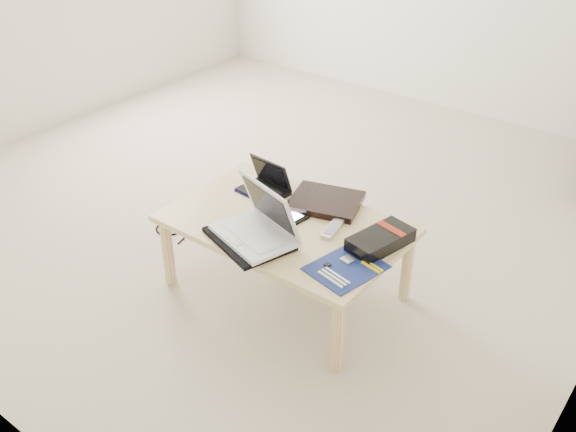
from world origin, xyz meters
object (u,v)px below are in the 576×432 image
Objects in this scene: white_laptop at (259,225)px; gpu_box at (380,240)px; coffee_table at (285,230)px; netbook at (265,185)px.

white_laptop is 0.54m from gpu_box.
coffee_table is at bearing -168.26° from gpu_box.
gpu_box is (0.45, 0.09, 0.08)m from coffee_table.
gpu_box is (0.71, -0.07, -0.00)m from netbook.
coffee_table is 2.60× the size of white_laptop.
white_laptop is (0.25, -0.35, 0.04)m from netbook.
netbook is 0.71m from gpu_box.
netbook is at bearing 125.20° from white_laptop.
netbook is 0.78× the size of gpu_box.
netbook is (-0.25, 0.17, 0.08)m from coffee_table.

